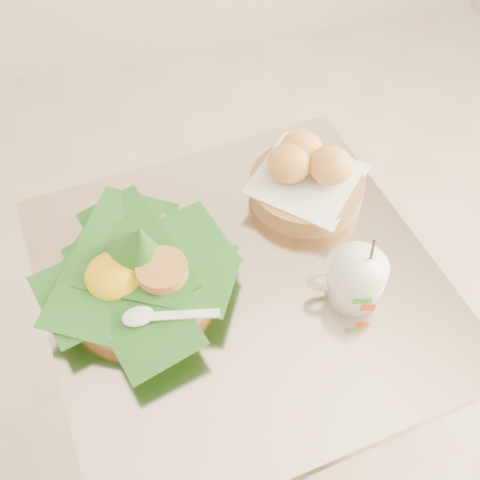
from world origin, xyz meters
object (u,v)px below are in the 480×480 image
object	(u,v)px
bread_basket	(306,177)
coffee_mug	(355,278)
cafe_table	(242,340)
rice_basket	(137,271)

from	to	relation	value
bread_basket	coffee_mug	xyz separation A→B (m)	(0.00, -0.25, -0.00)
cafe_table	bread_basket	bearing A→B (deg)	43.98
rice_basket	coffee_mug	xyz separation A→B (m)	(0.36, -0.12, -0.00)
rice_basket	bread_basket	size ratio (longest dim) A/B	1.24
bread_basket	coffee_mug	bearing A→B (deg)	-89.78
rice_basket	bread_basket	world-z (taller)	rice_basket
bread_basket	coffee_mug	size ratio (longest dim) A/B	1.60
cafe_table	rice_basket	distance (m)	0.32
coffee_mug	bread_basket	bearing A→B (deg)	90.22
coffee_mug	rice_basket	bearing A→B (deg)	162.07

